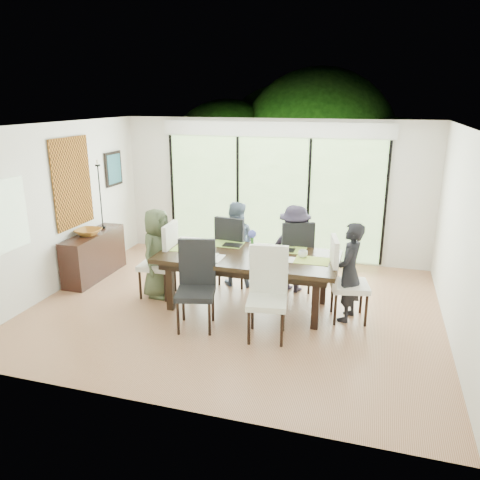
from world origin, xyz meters
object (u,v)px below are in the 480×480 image
(chair_left_end, at_px, (157,259))
(laptop, at_px, (192,251))
(chair_far_right, at_px, (294,255))
(chair_near_left, at_px, (195,287))
(person_right_end, at_px, (349,272))
(cup_b, at_px, (256,254))
(vase, at_px, (252,250))
(sideboard, at_px, (94,255))
(chair_right_end, at_px, (350,279))
(bowl, at_px, (88,232))
(person_far_left, at_px, (235,243))
(chair_near_right, at_px, (267,295))
(cup_a, at_px, (207,244))
(person_far_right, at_px, (294,249))
(cup_c, at_px, (303,254))
(table_top, at_px, (248,257))
(chair_far_left, at_px, (236,249))
(person_left_end, at_px, (158,253))

(chair_left_end, xyz_separation_m, laptop, (0.65, -0.10, 0.24))
(chair_far_right, relative_size, chair_near_left, 1.00)
(person_right_end, distance_m, cup_b, 1.34)
(chair_left_end, xyz_separation_m, person_right_end, (2.98, 0.00, 0.11))
(vase, xyz_separation_m, sideboard, (-2.98, 0.37, -0.50))
(chair_left_end, relative_size, chair_right_end, 1.00)
(cup_b, height_order, bowl, cup_b)
(chair_far_right, height_order, person_right_end, person_right_end)
(person_far_left, bearing_deg, chair_near_right, 115.03)
(chair_near_right, relative_size, vase, 9.17)
(chair_near_right, distance_m, person_right_end, 1.31)
(cup_a, bearing_deg, chair_far_right, 29.25)
(vase, bearing_deg, cup_a, 172.41)
(person_far_right, bearing_deg, sideboard, 19.42)
(person_far_left, bearing_deg, chair_near_left, 84.15)
(chair_far_right, relative_size, chair_near_right, 1.00)
(person_far_right, height_order, vase, person_far_right)
(person_far_right, bearing_deg, vase, 70.00)
(cup_c, bearing_deg, person_right_end, -8.37)
(cup_c, xyz_separation_m, bowl, (-3.73, 0.22, -0.03))
(person_right_end, bearing_deg, table_top, -78.23)
(person_far_right, xyz_separation_m, vase, (-0.50, -0.78, 0.18))
(vase, relative_size, bowl, 0.31)
(chair_right_end, relative_size, bowl, 2.88)
(chair_near_left, bearing_deg, person_far_left, 74.79)
(sideboard, bearing_deg, bowl, -90.00)
(person_right_end, distance_m, bowl, 4.42)
(person_far_right, bearing_deg, bowl, 21.03)
(person_right_end, height_order, cup_a, person_right_end)
(table_top, height_order, person_far_right, person_far_right)
(chair_far_right, relative_size, cup_c, 8.87)
(vase, bearing_deg, person_far_right, 57.34)
(chair_near_right, bearing_deg, vase, 107.38)
(chair_far_right, relative_size, laptop, 3.33)
(chair_right_end, height_order, chair_far_right, same)
(vase, bearing_deg, chair_near_right, -63.94)
(chair_near_left, bearing_deg, person_right_end, 10.20)
(chair_near_left, relative_size, laptop, 3.33)
(chair_near_right, height_order, cup_a, chair_near_right)
(cup_c, bearing_deg, vase, -176.19)
(chair_far_right, bearing_deg, chair_far_left, -21.56)
(person_far_right, xyz_separation_m, sideboard, (-3.48, -0.41, -0.32))
(person_left_end, distance_m, person_far_left, 1.32)
(chair_left_end, height_order, person_far_left, person_far_left)
(chair_near_left, xyz_separation_m, cup_b, (0.65, 0.77, 0.27))
(chair_near_left, xyz_separation_m, person_far_left, (0.05, 1.70, 0.11))
(chair_near_left, xyz_separation_m, chair_near_right, (1.00, 0.00, 0.00))
(table_top, bearing_deg, chair_left_end, -180.00)
(person_left_end, height_order, cup_c, person_left_end)
(table_top, distance_m, person_right_end, 1.48)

